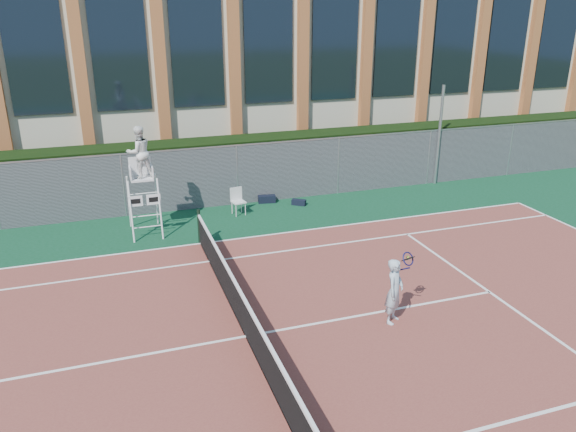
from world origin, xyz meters
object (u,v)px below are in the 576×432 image
object	(u,v)px
plastic_chair	(237,199)
umpire_chair	(139,155)
tennis_player	(395,291)
steel_pole	(439,136)

from	to	relation	value
plastic_chair	umpire_chair	bearing A→B (deg)	-167.12
tennis_player	plastic_chair	bearing A→B (deg)	101.19
steel_pole	plastic_chair	size ratio (longest dim) A/B	4.26
umpire_chair	tennis_player	world-z (taller)	umpire_chair
umpire_chair	steel_pole	bearing A→B (deg)	7.97
plastic_chair	tennis_player	xyz separation A→B (m)	(1.63, -8.24, 0.25)
umpire_chair	tennis_player	distance (m)	9.11
steel_pole	umpire_chair	xyz separation A→B (m)	(-11.81, -1.65, 0.55)
steel_pole	tennis_player	bearing A→B (deg)	-127.24
steel_pole	tennis_player	distance (m)	11.57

